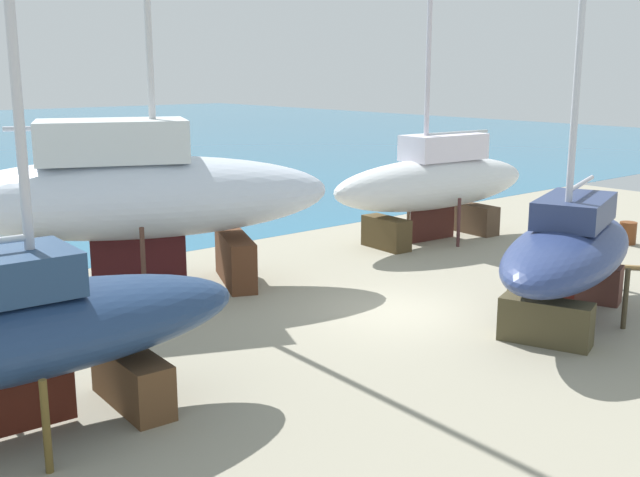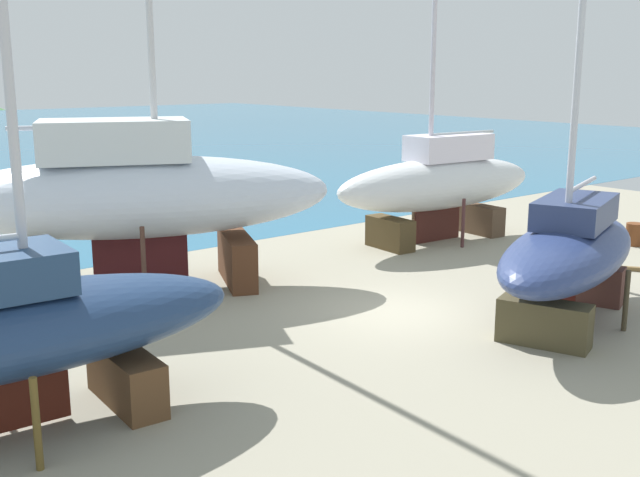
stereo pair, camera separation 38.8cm
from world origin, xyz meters
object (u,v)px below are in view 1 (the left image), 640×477
(barrel_ochre, at_px, (585,226))
(barrel_rust_mid, at_px, (628,233))
(sailboat_large_starboard, at_px, (569,250))
(sailboat_small_center, at_px, (9,334))
(barrel_tipped_center, at_px, (575,234))
(sailboat_mid_port, at_px, (134,195))
(sailboat_far_slipway, at_px, (435,181))

(barrel_ochre, height_order, barrel_rust_mid, barrel_ochre)
(sailboat_large_starboard, bearing_deg, barrel_rust_mid, 179.78)
(sailboat_small_center, relative_size, sailboat_large_starboard, 0.99)
(barrel_tipped_center, bearing_deg, barrel_rust_mid, -31.81)
(sailboat_large_starboard, bearing_deg, sailboat_mid_port, -73.30)
(sailboat_large_starboard, distance_m, barrel_ochre, 9.80)
(sailboat_small_center, xyz_separation_m, sailboat_large_starboard, (12.22, -2.40, -0.07))
(sailboat_large_starboard, relative_size, barrel_tipped_center, 14.38)
(sailboat_mid_port, xyz_separation_m, barrel_tipped_center, (13.95, -4.73, -2.21))
(sailboat_far_slipway, bearing_deg, barrel_ochre, 146.29)
(barrel_ochre, bearing_deg, sailboat_mid_port, 164.10)
(sailboat_mid_port, distance_m, barrel_tipped_center, 14.89)
(sailboat_far_slipway, height_order, barrel_tipped_center, sailboat_far_slipway)
(sailboat_mid_port, xyz_separation_m, sailboat_small_center, (-5.57, -6.54, -0.85))
(barrel_tipped_center, height_order, barrel_rust_mid, barrel_tipped_center)
(sailboat_mid_port, bearing_deg, barrel_tipped_center, 5.18)
(sailboat_mid_port, relative_size, barrel_tipped_center, 20.34)
(sailboat_large_starboard, xyz_separation_m, barrel_tipped_center, (7.30, 4.22, -1.30))
(sailboat_mid_port, height_order, barrel_rust_mid, sailboat_mid_port)
(sailboat_mid_port, height_order, sailboat_large_starboard, sailboat_mid_port)
(sailboat_small_center, distance_m, sailboat_far_slipway, 17.41)
(sailboat_mid_port, distance_m, barrel_rust_mid, 16.76)
(barrel_ochre, distance_m, barrel_tipped_center, 1.33)
(sailboat_small_center, relative_size, barrel_tipped_center, 14.23)
(sailboat_far_slipway, bearing_deg, sailboat_large_starboard, 66.17)
(barrel_rust_mid, bearing_deg, sailboat_large_starboard, -160.27)
(sailboat_mid_port, bearing_deg, barrel_rust_mid, 3.68)
(sailboat_large_starboard, height_order, sailboat_far_slipway, sailboat_far_slipway)
(sailboat_small_center, xyz_separation_m, sailboat_far_slipway, (16.49, 5.57, 0.31))
(sailboat_mid_port, distance_m, sailboat_far_slipway, 10.98)
(sailboat_far_slipway, distance_m, barrel_ochre, 5.69)
(sailboat_small_center, height_order, sailboat_large_starboard, sailboat_large_starboard)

